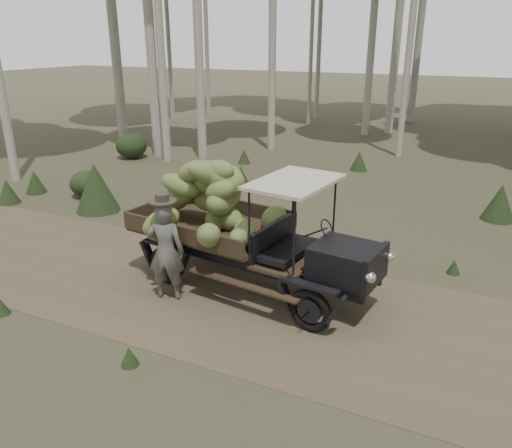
% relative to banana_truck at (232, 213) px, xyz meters
% --- Properties ---
extents(ground, '(120.00, 120.00, 0.00)m').
position_rel_banana_truck_xyz_m(ground, '(0.71, -0.59, -1.40)').
color(ground, '#473D2B').
rests_on(ground, ground).
extents(dirt_track, '(70.00, 4.00, 0.01)m').
position_rel_banana_truck_xyz_m(dirt_track, '(0.71, -0.59, -1.40)').
color(dirt_track, brown).
rests_on(dirt_track, ground).
extents(banana_truck, '(5.05, 2.58, 2.46)m').
position_rel_banana_truck_xyz_m(banana_truck, '(0.00, 0.00, 0.00)').
color(banana_truck, black).
rests_on(banana_truck, ground).
extents(farmer, '(0.76, 0.60, 1.98)m').
position_rel_banana_truck_xyz_m(farmer, '(-0.78, -1.05, -0.47)').
color(farmer, '#514F4A').
rests_on(farmer, ground).
extents(undergrowth, '(23.35, 21.09, 1.31)m').
position_rel_banana_truck_xyz_m(undergrowth, '(0.88, -2.32, -0.88)').
color(undergrowth, '#233319').
rests_on(undergrowth, ground).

